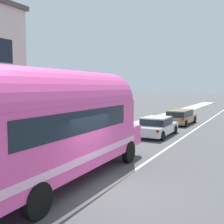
% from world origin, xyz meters
% --- Properties ---
extents(ground_plane, '(300.00, 300.00, 0.00)m').
position_xyz_m(ground_plane, '(0.00, 0.00, 0.00)').
color(ground_plane, '#4C4C4F').
extents(lane_markings, '(3.80, 80.00, 0.01)m').
position_xyz_m(lane_markings, '(-1.69, 12.00, 0.00)').
color(lane_markings, silver).
rests_on(lane_markings, ground).
extents(sidewalk_slab, '(2.39, 90.00, 0.15)m').
position_xyz_m(sidewalk_slab, '(-4.86, 10.00, 0.07)').
color(sidewalk_slab, '#ADA89E').
rests_on(sidewalk_slab, ground).
extents(painted_bus, '(2.76, 10.77, 4.12)m').
position_xyz_m(painted_bus, '(-1.81, -0.54, 2.30)').
color(painted_bus, '#EA4C9E').
rests_on(painted_bus, ground).
extents(car_lead, '(2.01, 4.54, 1.37)m').
position_xyz_m(car_lead, '(-1.83, 10.89, 0.74)').
color(car_lead, silver).
rests_on(car_lead, ground).
extents(car_second, '(2.00, 4.80, 1.37)m').
position_xyz_m(car_second, '(-1.81, 17.77, 0.79)').
color(car_second, olive).
rests_on(car_second, ground).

